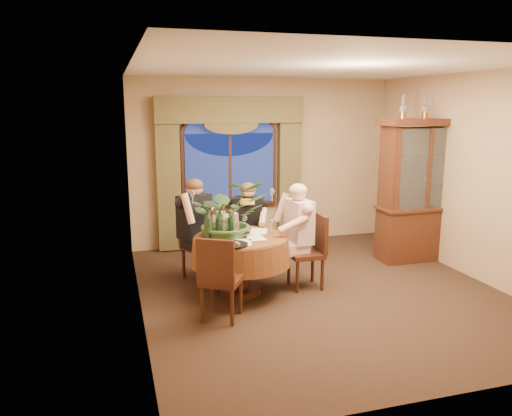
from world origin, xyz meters
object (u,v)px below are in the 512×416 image
object	(u,v)px
chair_back	(201,245)
wine_bottle_3	(207,227)
person_pink	(299,235)
oil_lamp_left	(403,107)
oil_lamp_center	(426,107)
chair_back_right	(248,238)
person_scarf	(248,228)
chair_right	(306,252)
wine_bottle_1	(219,225)
china_cabinet	(420,190)
person_back	(195,229)
wine_bottle_2	(210,224)
wine_bottle_5	(231,225)
olive_bowl	(243,235)
oil_lamp_right	(447,107)
chair_front_left	(222,278)
wine_bottle_0	(224,224)
dining_table	(241,265)
centerpiece_plant	(228,187)
wine_bottle_4	(220,222)
stoneware_vase	(234,224)

from	to	relation	value
chair_back	wine_bottle_3	bearing A→B (deg)	57.90
chair_back	person_pink	world-z (taller)	person_pink
oil_lamp_left	oil_lamp_center	xyz separation A→B (m)	(0.38, 0.00, 0.00)
chair_back_right	person_scarf	distance (m)	0.19
chair_right	wine_bottle_1	world-z (taller)	wine_bottle_1
china_cabinet	person_back	xyz separation A→B (m)	(-3.46, 0.05, -0.38)
wine_bottle_3	wine_bottle_2	bearing A→B (deg)	65.39
wine_bottle_5	wine_bottle_1	bearing A→B (deg)	174.95
oil_lamp_center	olive_bowl	xyz separation A→B (m)	(-2.97, -0.68, -1.56)
china_cabinet	person_pink	distance (m)	2.29
oil_lamp_right	person_back	xyz separation A→B (m)	(-3.83, 0.05, -1.63)
chair_back_right	chair_front_left	size ratio (longest dim) A/B	1.00
wine_bottle_0	wine_bottle_1	size ratio (longest dim) A/B	1.00
olive_bowl	dining_table	bearing A→B (deg)	139.37
chair_back_right	wine_bottle_2	bearing A→B (deg)	68.76
oil_lamp_center	person_scarf	bearing A→B (deg)	177.34
centerpiece_plant	oil_lamp_right	bearing A→B (deg)	8.41
person_scarf	wine_bottle_2	bearing A→B (deg)	67.49
person_scarf	wine_bottle_4	distance (m)	0.87
oil_lamp_right	wine_bottle_1	world-z (taller)	oil_lamp_right
dining_table	chair_front_left	size ratio (longest dim) A/B	1.31
chair_back	person_back	world-z (taller)	person_back
oil_lamp_center	chair_back	bearing A→B (deg)	179.17
wine_bottle_0	wine_bottle_3	distance (m)	0.24
chair_right	centerpiece_plant	world-z (taller)	centerpiece_plant
person_scarf	centerpiece_plant	xyz separation A→B (m)	(-0.44, -0.64, 0.70)
wine_bottle_0	wine_bottle_2	xyz separation A→B (m)	(-0.17, 0.05, 0.00)
oil_lamp_center	wine_bottle_2	world-z (taller)	oil_lamp_center
chair_front_left	wine_bottle_4	distance (m)	0.95
chair_back_right	oil_lamp_right	bearing A→B (deg)	-161.97
centerpiece_plant	wine_bottle_5	xyz separation A→B (m)	(-0.01, -0.16, -0.44)
chair_back	centerpiece_plant	size ratio (longest dim) A/B	0.92
oil_lamp_right	chair_right	bearing A→B (deg)	-164.96
wine_bottle_5	wine_bottle_0	bearing A→B (deg)	145.91
chair_back	olive_bowl	size ratio (longest dim) A/B	5.96
chair_back	oil_lamp_right	bearing A→B (deg)	150.49
wine_bottle_3	dining_table	bearing A→B (deg)	5.79
chair_back_right	wine_bottle_3	xyz separation A→B (m)	(-0.76, -0.88, 0.44)
chair_back_right	person_back	size ratio (longest dim) A/B	0.68
person_back	stoneware_vase	bearing A→B (deg)	91.20
chair_front_left	person_scarf	bearing A→B (deg)	94.30
person_scarf	oil_lamp_center	bearing A→B (deg)	-160.60
wine_bottle_4	centerpiece_plant	bearing A→B (deg)	-6.50
chair_front_left	dining_table	bearing A→B (deg)	90.00
chair_back_right	wine_bottle_4	bearing A→B (deg)	72.66
olive_bowl	stoneware_vase	bearing A→B (deg)	121.56
dining_table	oil_lamp_right	xyz separation A→B (m)	(3.37, 0.65, 1.96)
oil_lamp_right	wine_bottle_0	bearing A→B (deg)	-170.16
oil_lamp_left	wine_bottle_0	distance (m)	3.22
olive_bowl	wine_bottle_0	bearing A→B (deg)	166.38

